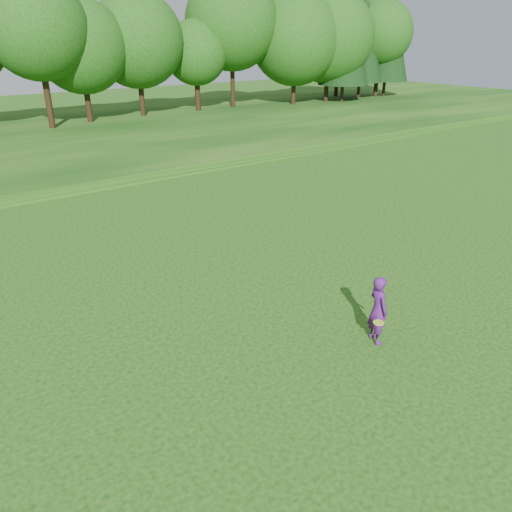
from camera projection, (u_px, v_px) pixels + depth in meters
ground at (286, 430)px, 10.30m from camera, size 140.00×140.00×0.00m
walking_path at (33, 197)px, 25.03m from camera, size 130.00×1.60×0.04m
woman at (378, 310)px, 12.94m from camera, size 0.75×0.83×1.89m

